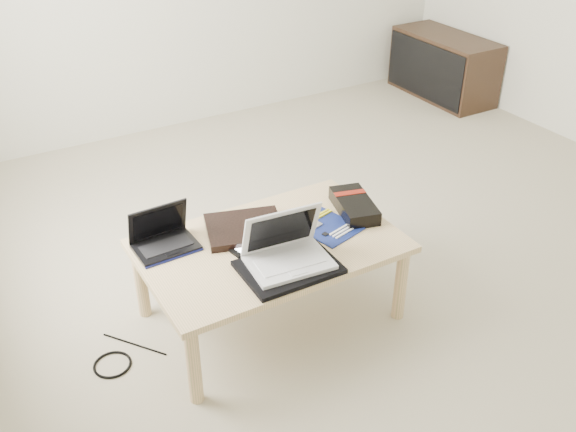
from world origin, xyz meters
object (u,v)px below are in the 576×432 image
netbook (163,239)px  white_laptop (287,251)px  media_cabinet (443,66)px  gpu_box (354,206)px  coffee_table (270,252)px

netbook → white_laptop: size_ratio=0.76×
media_cabinet → gpu_box: 2.71m
white_laptop → gpu_box: (0.48, 0.20, -0.04)m
white_laptop → media_cabinet: bearing=36.5°
coffee_table → media_cabinet: bearing=34.1°
media_cabinet → gpu_box: size_ratio=2.73×
netbook → gpu_box: size_ratio=0.80×
netbook → white_laptop: white_laptop is taller
coffee_table → media_cabinet: size_ratio=1.22×
media_cabinet → coffee_table: bearing=-145.9°
netbook → media_cabinet: bearing=27.3°
netbook → gpu_box: (0.87, -0.17, -0.01)m
netbook → gpu_box: 0.88m
white_laptop → gpu_box: white_laptop is taller
coffee_table → netbook: (-0.40, 0.20, 0.09)m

